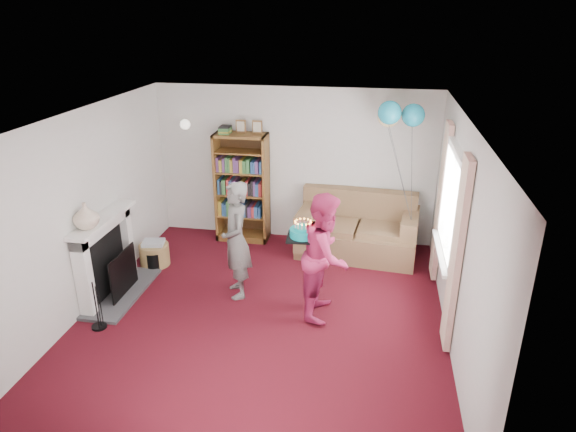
% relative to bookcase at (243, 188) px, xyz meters
% --- Properties ---
extents(ground, '(5.00, 5.00, 0.00)m').
position_rel_bookcase_xyz_m(ground, '(0.82, -2.30, -0.88)').
color(ground, '#35080F').
rests_on(ground, ground).
extents(wall_back, '(4.50, 0.02, 2.50)m').
position_rel_bookcase_xyz_m(wall_back, '(0.82, 0.21, 0.37)').
color(wall_back, silver).
rests_on(wall_back, ground).
extents(wall_left, '(0.02, 5.00, 2.50)m').
position_rel_bookcase_xyz_m(wall_left, '(-1.44, -2.30, 0.37)').
color(wall_left, silver).
rests_on(wall_left, ground).
extents(wall_right, '(0.02, 5.00, 2.50)m').
position_rel_bookcase_xyz_m(wall_right, '(3.08, -2.30, 0.37)').
color(wall_right, silver).
rests_on(wall_right, ground).
extents(ceiling, '(4.50, 5.00, 0.01)m').
position_rel_bookcase_xyz_m(ceiling, '(0.82, -2.30, 1.63)').
color(ceiling, white).
rests_on(ceiling, wall_back).
extents(fireplace, '(0.55, 1.80, 1.12)m').
position_rel_bookcase_xyz_m(fireplace, '(-1.26, -2.11, -0.37)').
color(fireplace, '#3F3F42').
rests_on(fireplace, ground).
extents(window_bay, '(0.14, 2.02, 2.20)m').
position_rel_bookcase_xyz_m(window_bay, '(3.03, -1.70, 0.32)').
color(window_bay, white).
rests_on(window_bay, ground).
extents(wall_sconce, '(0.16, 0.23, 0.16)m').
position_rel_bookcase_xyz_m(wall_sconce, '(-0.93, 0.06, 1.00)').
color(wall_sconce, gold).
rests_on(wall_sconce, ground).
extents(bookcase, '(0.84, 0.42, 1.99)m').
position_rel_bookcase_xyz_m(bookcase, '(0.00, 0.00, 0.00)').
color(bookcase, '#472B14').
rests_on(bookcase, ground).
extents(sofa, '(1.81, 0.96, 0.96)m').
position_rel_bookcase_xyz_m(sofa, '(1.91, -0.23, -0.52)').
color(sofa, brown).
rests_on(sofa, ground).
extents(wicker_basket, '(0.44, 0.44, 0.39)m').
position_rel_bookcase_xyz_m(wicker_basket, '(-1.08, -1.20, -0.70)').
color(wicker_basket, olive).
rests_on(wicker_basket, ground).
extents(person_striped, '(0.59, 0.69, 1.59)m').
position_rel_bookcase_xyz_m(person_striped, '(0.38, -1.80, -0.09)').
color(person_striped, black).
rests_on(person_striped, ground).
extents(person_magenta, '(0.66, 0.82, 1.60)m').
position_rel_bookcase_xyz_m(person_magenta, '(1.58, -2.05, -0.08)').
color(person_magenta, '#AF2351').
rests_on(person_magenta, ground).
extents(birthday_cake, '(0.39, 0.39, 0.22)m').
position_rel_bookcase_xyz_m(birthday_cake, '(1.30, -2.04, 0.20)').
color(birthday_cake, black).
rests_on(birthday_cake, ground).
extents(balloons, '(0.65, 0.71, 1.76)m').
position_rel_bookcase_xyz_m(balloons, '(2.37, -0.33, 1.34)').
color(balloons, '#3F3F3F').
rests_on(balloons, ground).
extents(mantel_vase, '(0.36, 0.36, 0.32)m').
position_rel_bookcase_xyz_m(mantel_vase, '(-1.30, -2.45, 0.41)').
color(mantel_vase, beige).
rests_on(mantel_vase, fireplace).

